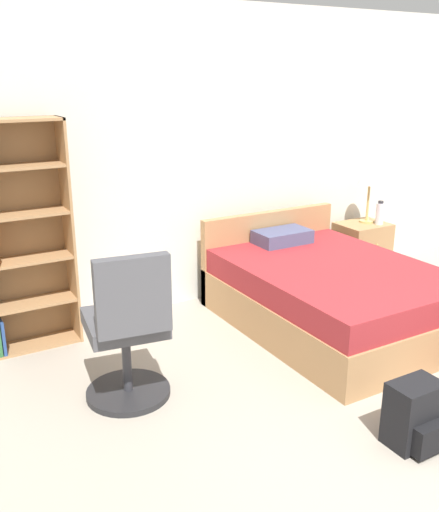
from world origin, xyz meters
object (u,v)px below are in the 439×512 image
object	(u,v)px
water_bottle	(380,213)
bed	(328,293)
table_lamp	(370,177)
backpack_black	(415,416)
office_chair	(128,333)
nightstand	(361,250)

from	to	relation	value
water_bottle	bed	bearing A→B (deg)	-151.51
table_lamp	backpack_black	bearing A→B (deg)	-127.89
office_chair	nightstand	world-z (taller)	office_chair
office_chair	table_lamp	world-z (taller)	table_lamp
bed	nightstand	size ratio (longest dim) A/B	3.42
nightstand	table_lamp	xyz separation A→B (m)	(0.06, 0.02, 0.75)
office_chair	nightstand	distance (m)	3.13
office_chair	bed	bearing A→B (deg)	9.02
office_chair	backpack_black	distance (m)	1.76
nightstand	backpack_black	xyz separation A→B (m)	(-1.71, -2.26, -0.10)
table_lamp	backpack_black	world-z (taller)	table_lamp
water_bottle	office_chair	bearing A→B (deg)	-162.84
bed	office_chair	world-z (taller)	office_chair
office_chair	water_bottle	distance (m)	3.21
backpack_black	water_bottle	bearing A→B (deg)	49.75
office_chair	backpack_black	bearing A→B (deg)	-44.66
water_bottle	backpack_black	distance (m)	2.87
table_lamp	nightstand	bearing A→B (deg)	-158.41
water_bottle	backpack_black	world-z (taller)	water_bottle
table_lamp	backpack_black	size ratio (longest dim) A/B	1.53
water_bottle	backpack_black	size ratio (longest dim) A/B	0.63
office_chair	table_lamp	xyz separation A→B (m)	(3.01, 1.07, 0.54)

